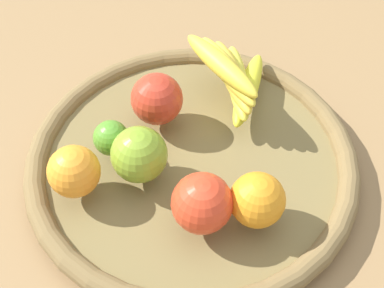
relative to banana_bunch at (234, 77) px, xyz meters
The scene contains 9 objects.
ground_plane 0.15m from the banana_bunch, 97.64° to the right, with size 2.40×2.40×0.00m, color olive.
basket 0.14m from the banana_bunch, 97.64° to the right, with size 0.47×0.47×0.04m.
banana_bunch is the anchor object (origin of this frame).
lime_0 0.20m from the banana_bunch, 127.53° to the right, with size 0.05×0.05×0.05m, color #53932A.
apple_0 0.19m from the banana_bunch, 110.86° to the right, with size 0.08×0.08×0.08m, color olive.
orange_1 0.27m from the banana_bunch, 120.18° to the right, with size 0.07×0.07×0.07m, color orange.
apple_2 0.12m from the banana_bunch, 138.06° to the right, with size 0.08×0.08×0.08m, color red.
orange_0 0.21m from the banana_bunch, 63.74° to the right, with size 0.07×0.07×0.07m, color orange.
apple_1 0.23m from the banana_bunch, 81.29° to the right, with size 0.08×0.08×0.08m, color red.
Camera 1 is at (0.18, -0.45, 0.63)m, focal length 51.54 mm.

